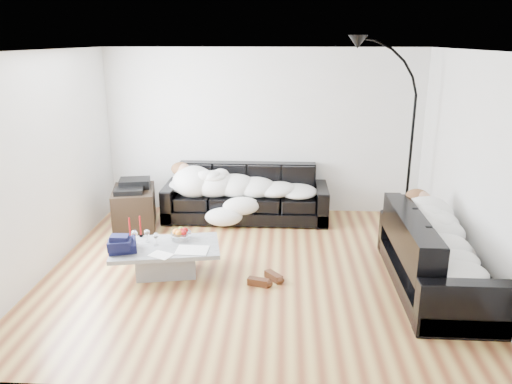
# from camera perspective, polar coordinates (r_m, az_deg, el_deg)

# --- Properties ---
(ground) EXTENTS (5.00, 5.00, 0.00)m
(ground) POSITION_cam_1_polar(r_m,az_deg,el_deg) (6.23, -0.17, -8.75)
(ground) COLOR brown
(ground) RESTS_ON ground
(wall_back) EXTENTS (5.00, 0.02, 2.60)m
(wall_back) POSITION_cam_1_polar(r_m,az_deg,el_deg) (7.98, 0.84, 6.88)
(wall_back) COLOR silver
(wall_back) RESTS_ON ground
(wall_left) EXTENTS (0.02, 4.50, 2.60)m
(wall_left) POSITION_cam_1_polar(r_m,az_deg,el_deg) (6.44, -23.00, 3.01)
(wall_left) COLOR silver
(wall_left) RESTS_ON ground
(wall_right) EXTENTS (0.02, 4.50, 2.60)m
(wall_right) POSITION_cam_1_polar(r_m,az_deg,el_deg) (6.16, 23.73, 2.33)
(wall_right) COLOR silver
(wall_right) RESTS_ON ground
(ceiling) EXTENTS (5.00, 5.00, 0.00)m
(ceiling) POSITION_cam_1_polar(r_m,az_deg,el_deg) (5.61, -0.19, 15.89)
(ceiling) COLOR white
(ceiling) RESTS_ON ground
(sofa_back) EXTENTS (2.53, 0.88, 0.83)m
(sofa_back) POSITION_cam_1_polar(r_m,az_deg,el_deg) (7.76, -1.17, -0.17)
(sofa_back) COLOR black
(sofa_back) RESTS_ON ground
(sofa_right) EXTENTS (0.91, 2.12, 0.86)m
(sofa_right) POSITION_cam_1_polar(r_m,az_deg,el_deg) (5.97, 19.99, -6.55)
(sofa_right) COLOR black
(sofa_right) RESTS_ON ground
(sleeper_back) EXTENTS (2.14, 0.74, 0.43)m
(sleeper_back) POSITION_cam_1_polar(r_m,az_deg,el_deg) (7.65, -1.21, 1.30)
(sleeper_back) COLOR white
(sleeper_back) RESTS_ON sofa_back
(sleeper_right) EXTENTS (0.77, 1.82, 0.44)m
(sleeper_right) POSITION_cam_1_polar(r_m,az_deg,el_deg) (5.89, 20.20, -4.65)
(sleeper_right) COLOR white
(sleeper_right) RESTS_ON sofa_right
(teal_cushion) EXTENTS (0.42, 0.38, 0.20)m
(teal_cushion) POSITION_cam_1_polar(r_m,az_deg,el_deg) (6.44, 18.17, -1.86)
(teal_cushion) COLOR #0C593E
(teal_cushion) RESTS_ON sofa_right
(coffee_table) EXTENTS (1.37, 0.96, 0.37)m
(coffee_table) POSITION_cam_1_polar(r_m,az_deg,el_deg) (6.12, -10.22, -7.65)
(coffee_table) COLOR #939699
(coffee_table) RESTS_ON ground
(fruit_bowl) EXTENTS (0.30, 0.30, 0.15)m
(fruit_bowl) POSITION_cam_1_polar(r_m,az_deg,el_deg) (6.17, -8.55, -4.74)
(fruit_bowl) COLOR white
(fruit_bowl) RESTS_ON coffee_table
(wine_glass_a) EXTENTS (0.08, 0.08, 0.16)m
(wine_glass_a) POSITION_cam_1_polar(r_m,az_deg,el_deg) (6.17, -12.34, -4.91)
(wine_glass_a) COLOR white
(wine_glass_a) RESTS_ON coffee_table
(wine_glass_b) EXTENTS (0.08, 0.08, 0.18)m
(wine_glass_b) POSITION_cam_1_polar(r_m,az_deg,el_deg) (6.12, -13.70, -5.07)
(wine_glass_b) COLOR white
(wine_glass_b) RESTS_ON coffee_table
(wine_glass_c) EXTENTS (0.08, 0.08, 0.16)m
(wine_glass_c) POSITION_cam_1_polar(r_m,az_deg,el_deg) (6.05, -11.34, -5.32)
(wine_glass_c) COLOR white
(wine_glass_c) RESTS_ON coffee_table
(candle_left) EXTENTS (0.05, 0.05, 0.26)m
(candle_left) POSITION_cam_1_polar(r_m,az_deg,el_deg) (6.34, -14.23, -3.98)
(candle_left) COLOR maroon
(candle_left) RESTS_ON coffee_table
(candle_right) EXTENTS (0.05, 0.05, 0.27)m
(candle_right) POSITION_cam_1_polar(r_m,az_deg,el_deg) (6.34, -13.08, -3.85)
(candle_right) COLOR maroon
(candle_right) RESTS_ON coffee_table
(newspaper_a) EXTENTS (0.37, 0.29, 0.01)m
(newspaper_a) POSITION_cam_1_polar(r_m,az_deg,el_deg) (5.87, -7.31, -6.57)
(newspaper_a) COLOR silver
(newspaper_a) RESTS_ON coffee_table
(newspaper_b) EXTENTS (0.31, 0.27, 0.01)m
(newspaper_b) POSITION_cam_1_polar(r_m,az_deg,el_deg) (5.80, -10.81, -7.06)
(newspaper_b) COLOR silver
(newspaper_b) RESTS_ON coffee_table
(navy_jacket) EXTENTS (0.34, 0.29, 0.17)m
(navy_jacket) POSITION_cam_1_polar(r_m,az_deg,el_deg) (5.92, -15.58, -5.25)
(navy_jacket) COLOR black
(navy_jacket) RESTS_ON coffee_table
(shoes) EXTENTS (0.51, 0.46, 0.10)m
(shoes) POSITION_cam_1_polar(r_m,az_deg,el_deg) (5.88, 1.10, -9.92)
(shoes) COLOR #472311
(shoes) RESTS_ON ground
(av_cabinet) EXTENTS (0.76, 0.97, 0.59)m
(av_cabinet) POSITION_cam_1_polar(r_m,az_deg,el_deg) (7.68, -13.72, -1.79)
(av_cabinet) COLOR black
(av_cabinet) RESTS_ON ground
(stereo) EXTENTS (0.50, 0.42, 0.13)m
(stereo) POSITION_cam_1_polar(r_m,az_deg,el_deg) (7.58, -13.91, 0.78)
(stereo) COLOR black
(stereo) RESTS_ON av_cabinet
(floor_lamp) EXTENTS (0.94, 0.53, 2.43)m
(floor_lamp) POSITION_cam_1_polar(r_m,az_deg,el_deg) (7.42, 17.28, 4.65)
(floor_lamp) COLOR black
(floor_lamp) RESTS_ON ground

